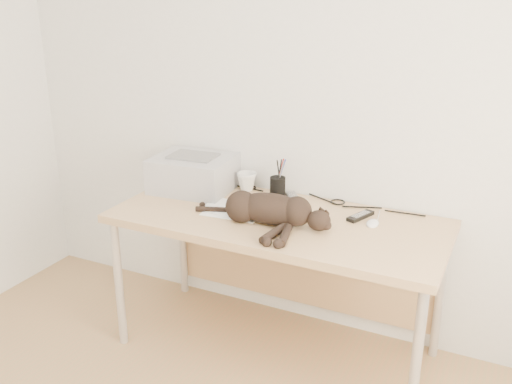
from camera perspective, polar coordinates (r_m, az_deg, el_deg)
The scene contains 11 objects.
wall_back at distance 2.90m, azimuth 5.22°, elevation 10.22°, with size 3.50×3.50×0.00m, color white.
desk at distance 2.86m, azimuth 2.82°, elevation -4.43°, with size 1.60×0.70×0.74m.
printer at distance 3.09m, azimuth -6.25°, elevation 1.92°, with size 0.44×0.38×0.19m.
papers at distance 2.81m, azimuth -2.41°, elevation -1.83°, with size 0.33×0.25×0.01m.
cat at distance 2.64m, azimuth 1.05°, elevation -1.82°, with size 0.69×0.32×0.16m.
mug at distance 3.07m, azimuth -0.94°, elevation 1.05°, with size 0.11×0.11×0.10m, color white.
pen_cup at distance 2.97m, azimuth 2.18°, elevation 0.50°, with size 0.08×0.08×0.21m.
remote_grey at distance 2.95m, azimuth 3.76°, elevation -0.64°, with size 0.05×0.18×0.02m, color slate.
remote_black at distance 2.77m, azimuth 10.40°, elevation -2.39°, with size 0.05×0.16×0.02m, color black.
mouse at distance 2.70m, azimuth 11.60°, elevation -2.89°, with size 0.06×0.10×0.03m, color white.
cable_tangle at distance 3.00m, azimuth 4.55°, elevation -0.40°, with size 1.36×0.08×0.01m, color black, non-canonical shape.
Camera 1 is at (1.00, -0.93, 1.79)m, focal length 40.00 mm.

